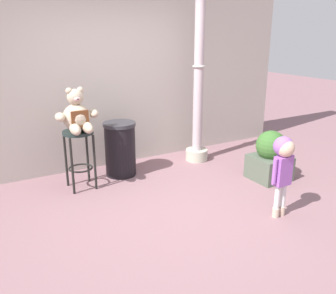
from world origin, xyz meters
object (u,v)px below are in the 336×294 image
(bar_stool_with_teddy, at_px, (79,147))
(trash_bin, at_px, (120,149))
(child_walking, at_px, (283,160))
(planter_with_shrub, at_px, (270,157))
(teddy_bear, at_px, (77,116))
(lamppost, at_px, (198,99))

(bar_stool_with_teddy, height_order, trash_bin, bar_stool_with_teddy)
(child_walking, bearing_deg, planter_with_shrub, -162.47)
(teddy_bear, distance_m, lamppost, 1.98)
(teddy_bear, xyz_separation_m, child_walking, (1.71, -1.88, -0.31))
(child_walking, distance_m, planter_with_shrub, 1.16)
(bar_stool_with_teddy, xyz_separation_m, teddy_bear, (-0.00, -0.03, 0.43))
(bar_stool_with_teddy, distance_m, planter_with_shrub, 2.64)
(bar_stool_with_teddy, height_order, teddy_bear, teddy_bear)
(trash_bin, distance_m, lamppost, 1.46)
(bar_stool_with_teddy, xyz_separation_m, child_walking, (1.71, -1.91, 0.12))
(teddy_bear, bearing_deg, trash_bin, 16.87)
(teddy_bear, relative_size, trash_bin, 0.71)
(teddy_bear, height_order, child_walking, teddy_bear)
(bar_stool_with_teddy, height_order, child_walking, child_walking)
(teddy_bear, bearing_deg, planter_with_shrub, -22.86)
(bar_stool_with_teddy, bearing_deg, planter_with_shrub, -23.45)
(lamppost, bearing_deg, bar_stool_with_teddy, -176.05)
(teddy_bear, xyz_separation_m, lamppost, (1.97, 0.17, 0.02))
(bar_stool_with_teddy, bearing_deg, lamppost, 3.95)
(teddy_bear, height_order, trash_bin, teddy_bear)
(bar_stool_with_teddy, distance_m, teddy_bear, 0.43)
(planter_with_shrub, bearing_deg, bar_stool_with_teddy, 156.55)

